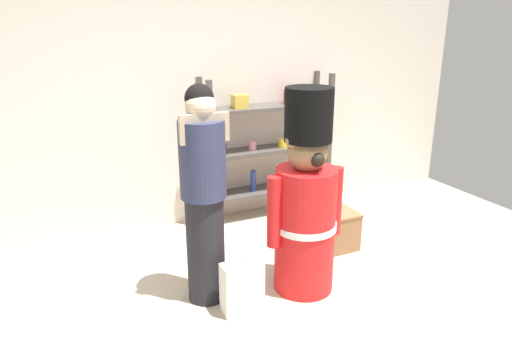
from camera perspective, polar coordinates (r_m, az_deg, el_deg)
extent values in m
plane|color=beige|center=(3.40, 6.17, -18.95)|extent=(6.40, 6.40, 0.00)
cube|color=silver|center=(4.79, -7.06, 8.93)|extent=(6.40, 0.12, 2.60)
cube|color=#4C4742|center=(4.56, -5.51, 1.52)|extent=(0.05, 0.05, 1.51)
cube|color=#4C4742|center=(5.15, 8.91, 3.29)|extent=(0.05, 0.05, 1.51)
cube|color=#4C4742|center=(4.83, -6.71, 2.42)|extent=(0.05, 0.05, 1.51)
cube|color=#4C4742|center=(5.40, 7.15, 4.02)|extent=(0.05, 0.05, 1.51)
cube|color=#4C4742|center=(5.09, 1.31, -2.37)|extent=(1.36, 0.30, 0.04)
cube|color=#4C4742|center=(4.96, 1.35, 2.56)|extent=(1.36, 0.30, 0.04)
cube|color=#4C4742|center=(4.86, 1.39, 7.72)|extent=(1.36, 0.30, 0.04)
cylinder|color=black|center=(4.72, -4.08, 2.66)|extent=(0.08, 0.08, 0.11)
cylinder|color=pink|center=(4.87, -0.43, 3.09)|extent=(0.08, 0.08, 0.09)
cylinder|color=yellow|center=(4.98, 3.31, 3.40)|extent=(0.10, 0.10, 0.09)
cylinder|color=green|center=(5.20, 6.31, 4.01)|extent=(0.07, 0.07, 0.11)
cylinder|color=#B27226|center=(4.87, -4.11, -2.04)|extent=(0.08, 0.08, 0.17)
cylinder|color=navy|center=(4.96, -0.34, -1.27)|extent=(0.06, 0.06, 0.23)
cylinder|color=#596B33|center=(5.13, 3.05, -1.00)|extent=(0.08, 0.08, 0.17)
cylinder|color=silver|center=(5.28, 6.34, -0.32)|extent=(0.08, 0.08, 0.21)
cube|color=gold|center=(4.72, -1.98, 8.48)|extent=(0.15, 0.12, 0.13)
cube|color=#B21E2D|center=(4.98, 4.59, 9.02)|extent=(0.16, 0.13, 0.15)
cylinder|color=red|center=(3.63, 5.99, -7.26)|extent=(0.46, 0.46, 0.99)
cylinder|color=white|center=(3.61, 6.01, -6.61)|extent=(0.48, 0.48, 0.05)
sphere|color=#8C704B|center=(3.41, 6.32, 2.26)|extent=(0.30, 0.30, 0.30)
sphere|color=#8C704B|center=(3.33, 4.49, 3.64)|extent=(0.11, 0.11, 0.11)
sphere|color=#8C704B|center=(3.46, 8.20, 4.05)|extent=(0.11, 0.11, 0.11)
cylinder|color=black|center=(3.35, 6.48, 6.83)|extent=(0.35, 0.35, 0.39)
cylinder|color=red|center=(3.43, 2.27, -5.09)|extent=(0.11, 0.11, 0.54)
cylinder|color=red|center=(3.69, 9.64, -3.67)|extent=(0.11, 0.11, 0.54)
sphere|color=black|center=(3.31, 7.51, 1.31)|extent=(0.11, 0.11, 0.11)
cylinder|color=black|center=(3.54, -6.18, -9.46)|extent=(0.28, 0.28, 0.83)
cylinder|color=#2D3351|center=(3.28, -6.58, 1.38)|extent=(0.33, 0.33, 0.56)
sphere|color=beige|center=(3.19, -6.82, 7.87)|extent=(0.21, 0.21, 0.21)
cube|color=tan|center=(3.16, -6.34, 5.17)|extent=(0.35, 0.04, 0.20)
sphere|color=black|center=(3.20, -6.96, 8.76)|extent=(0.20, 0.20, 0.20)
cube|color=silver|center=(3.47, -1.72, -14.10)|extent=(0.30, 0.15, 0.39)
torus|color=silver|center=(3.35, -1.75, -10.71)|extent=(0.22, 0.01, 0.22)
cube|color=olive|center=(4.43, 9.77, -7.26)|extent=(0.34, 0.33, 0.34)
cube|color=olive|center=(4.36, 9.89, -5.12)|extent=(0.35, 0.34, 0.02)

